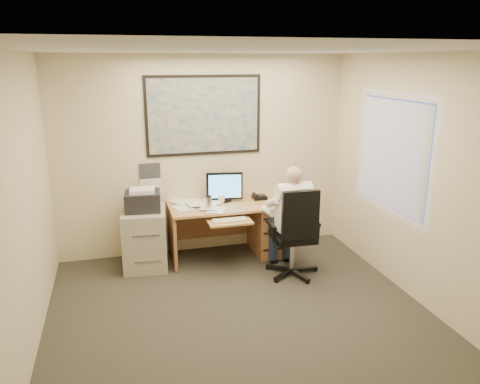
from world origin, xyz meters
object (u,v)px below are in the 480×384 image
object	(u,v)px
desk	(251,223)
person	(292,221)
office_chair	(294,250)
filing_cabinet	(145,233)

from	to	relation	value
desk	person	bearing A→B (deg)	-67.56
office_chair	person	bearing A→B (deg)	93.95
desk	filing_cabinet	world-z (taller)	desk
filing_cabinet	person	size ratio (longest dim) A/B	0.76
office_chair	person	distance (m)	0.37
filing_cabinet	person	xyz separation A→B (m)	(1.76, -0.70, 0.24)
desk	person	xyz separation A→B (m)	(0.31, -0.74, 0.25)
office_chair	person	size ratio (longest dim) A/B	0.83
filing_cabinet	office_chair	bearing A→B (deg)	-18.47
desk	person	world-z (taller)	person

